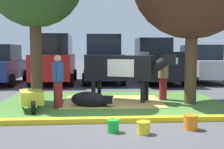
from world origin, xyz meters
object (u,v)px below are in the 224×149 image
Objects in this scene: bucket_yellow at (143,127)px; pickup_truck_black at (156,62)px; person_handler at (163,77)px; suv_black at (103,59)px; calf_lying at (90,100)px; person_visitor_near at (58,80)px; bucket_green at (113,126)px; wheelbarrow at (31,98)px; sedan_blue at (1,65)px; sedan_red at (200,64)px; cow_holstein at (123,68)px; suv_dark_grey at (54,59)px; bucket_orange at (191,122)px.

pickup_truck_black reaches higher than bucket_yellow.
suv_black reaches higher than person_handler.
person_visitor_near is at bearing -174.41° from calf_lying.
wheelbarrow is at bearing 133.26° from bucket_green.
calf_lying is 7.71m from pickup_truck_black.
person_visitor_near is at bearing -123.43° from pickup_truck_black.
pickup_truck_black is (5.23, 7.16, 0.73)m from wheelbarrow.
sedan_blue is 1.00× the size of sedan_red.
suv_dark_grey is at bearing 117.80° from cow_holstein.
sedan_red is (3.52, 5.63, 0.18)m from person_handler.
wheelbarrow is 3.11m from bucket_green.
cow_holstein is 3.82m from bucket_orange.
bucket_green is 0.63m from bucket_yellow.
sedan_red reaches higher than bucket_orange.
suv_black reaches higher than person_visitor_near.
suv_black is at bearing 72.30° from wheelbarrow.
sedan_red is (4.93, 5.77, -0.15)m from cow_holstein.
sedan_red is at bearing 62.70° from bucket_yellow.
person_handler is at bearing 19.19° from person_visitor_near.
cow_holstein is 1.72m from calf_lying.
sedan_blue is (-2.90, 6.82, 0.60)m from wheelbarrow.
cow_holstein is at bearing 27.57° from person_visitor_near.
suv_black reaches higher than sedan_blue.
cow_holstein is at bearing -130.54° from sedan_red.
bucket_yellow is 0.06× the size of suv_dark_grey.
person_handler is 0.34× the size of sedan_blue.
pickup_truck_black is 1.23× the size of sedan_red.
suv_black is (-0.42, 5.90, 0.14)m from cow_holstein.
cow_holstein is 0.55× the size of pickup_truck_black.
calf_lying is at bearing -156.26° from person_handler.
person_visitor_near reaches higher than bucket_orange.
calf_lying is at bearing -95.70° from suv_black.
suv_black is at bearing 92.47° from bucket_yellow.
person_handler is 3.75m from bucket_orange.
bucket_green is 0.84× the size of bucket_orange.
wheelbarrow is 0.35× the size of suv_black.
suv_dark_grey is at bearing 2.83° from sedan_blue.
bucket_green is at bearing -79.50° from calf_lying.
wheelbarrow is 4.96× the size of bucket_orange.
person_handler is at bearing 5.58° from cow_holstein.
person_visitor_near is 8.22m from pickup_truck_black.
sedan_blue is (-4.53, 6.42, 0.75)m from calf_lying.
person_visitor_near is 0.90m from wheelbarrow.
suv_dark_grey reaches higher than calf_lying.
suv_dark_grey is (2.69, 0.13, 0.29)m from sedan_blue.
bucket_yellow is 0.07× the size of sedan_red.
bucket_orange is at bearing 3.03° from bucket_green.
wheelbarrow is at bearing -166.27° from calf_lying.
pickup_truck_black is at bearing 81.36° from bucket_orange.
person_visitor_near is (-0.92, -0.09, 0.61)m from calf_lying.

